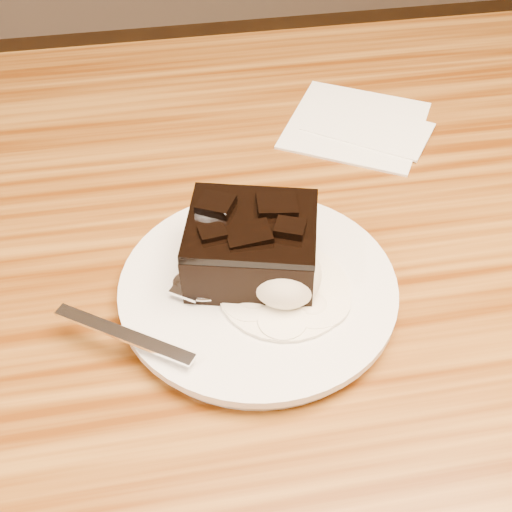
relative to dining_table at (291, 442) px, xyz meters
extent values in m
cylinder|color=silver|center=(-0.06, -0.07, 0.38)|extent=(0.23, 0.23, 0.02)
cube|color=black|center=(-0.06, -0.05, 0.42)|extent=(0.12, 0.11, 0.05)
ellipsoid|color=silver|center=(-0.04, -0.08, 0.41)|extent=(0.06, 0.06, 0.05)
cylinder|color=white|center=(-0.04, -0.08, 0.40)|extent=(0.11, 0.11, 0.00)
cube|color=white|center=(0.09, 0.16, 0.38)|extent=(0.19, 0.19, 0.01)
cube|color=black|center=(-0.01, -0.06, 0.40)|extent=(0.01, 0.01, 0.00)
cube|color=black|center=(-0.02, -0.09, 0.40)|extent=(0.01, 0.01, 0.00)
camera|label=1|loc=(-0.12, -0.43, 0.79)|focal=46.35mm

